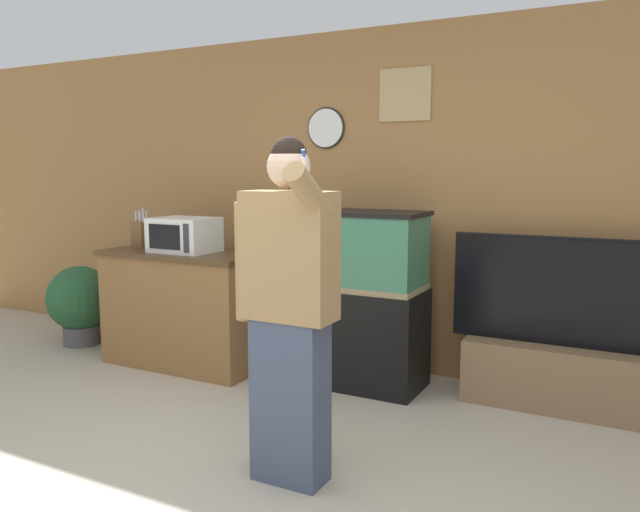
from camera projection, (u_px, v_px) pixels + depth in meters
name	position (u px, v px, depth m)	size (l,w,h in m)	color
wall_back_paneled	(403.00, 202.00, 4.72)	(10.00, 0.08, 2.60)	olive
counter_island	(186.00, 308.00, 4.95)	(1.31, 0.62, 0.91)	brown
microwave	(184.00, 235.00, 4.82)	(0.47, 0.38, 0.27)	white
knife_block	(140.00, 233.00, 5.13)	(0.11, 0.10, 0.32)	brown
aquarium_on_stand	(358.00, 299.00, 4.46)	(0.94, 0.49, 1.26)	black
tv_on_stand	(557.00, 358.00, 4.06)	(1.40, 0.40, 1.12)	brown
person_standing	(288.00, 307.00, 3.02)	(0.54, 0.40, 1.70)	#424C66
potted_plant	(80.00, 301.00, 5.53)	(0.57, 0.57, 0.70)	#4C4C51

